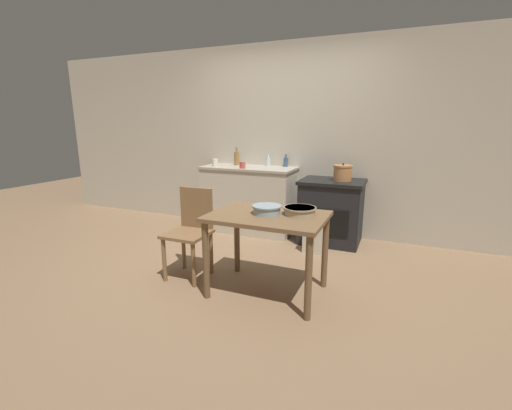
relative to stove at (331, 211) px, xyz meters
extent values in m
plane|color=#896B4C|center=(-0.71, -1.25, -0.41)|extent=(14.00, 14.00, 0.00)
cube|color=beige|center=(-0.71, 0.33, 0.87)|extent=(8.00, 0.07, 2.55)
cube|color=beige|center=(-1.17, 0.02, 0.04)|extent=(1.26, 0.54, 0.89)
cube|color=#A9A08F|center=(-1.17, 0.02, 0.49)|extent=(1.29, 0.57, 0.03)
cube|color=black|center=(0.00, 0.00, -0.02)|extent=(0.74, 0.59, 0.77)
cube|color=black|center=(0.00, 0.00, 0.38)|extent=(0.78, 0.63, 0.04)
cube|color=black|center=(0.00, -0.30, -0.07)|extent=(0.52, 0.01, 0.32)
cube|color=brown|center=(-0.26, -1.59, 0.31)|extent=(1.00, 0.71, 0.03)
cylinder|color=brown|center=(-0.72, -1.90, -0.06)|extent=(0.06, 0.06, 0.70)
cylinder|color=brown|center=(0.19, -1.90, -0.06)|extent=(0.06, 0.06, 0.70)
cylinder|color=brown|center=(-0.72, -1.29, -0.06)|extent=(0.06, 0.06, 0.70)
cylinder|color=brown|center=(0.19, -1.29, -0.06)|extent=(0.06, 0.06, 0.70)
cube|color=olive|center=(-1.10, -1.60, 0.04)|extent=(0.40, 0.40, 0.03)
cube|color=olive|center=(-1.10, -1.42, 0.27)|extent=(0.36, 0.03, 0.41)
cylinder|color=olive|center=(-1.26, -1.77, -0.19)|extent=(0.04, 0.04, 0.44)
cylinder|color=olive|center=(-0.93, -1.77, -0.19)|extent=(0.04, 0.04, 0.44)
cylinder|color=olive|center=(-1.26, -1.44, -0.19)|extent=(0.04, 0.04, 0.44)
cylinder|color=olive|center=(-0.93, -1.44, -0.19)|extent=(0.04, 0.04, 0.44)
cube|color=beige|center=(-0.11, -0.44, -0.24)|extent=(0.24, 0.17, 0.33)
cylinder|color=#B77A47|center=(0.11, 0.01, 0.49)|extent=(0.22, 0.22, 0.17)
cylinder|color=#B77A47|center=(0.11, 0.01, 0.58)|extent=(0.23, 0.23, 0.02)
sphere|color=black|center=(0.11, 0.01, 0.61)|extent=(0.02, 0.02, 0.02)
cylinder|color=tan|center=(-0.01, -1.49, 0.36)|extent=(0.26, 0.26, 0.07)
cylinder|color=tan|center=(-0.01, -1.49, 0.39)|extent=(0.28, 0.28, 0.01)
cylinder|color=#93A8B2|center=(-0.28, -1.57, 0.36)|extent=(0.24, 0.24, 0.08)
cylinder|color=#8597A0|center=(-0.28, -1.57, 0.39)|extent=(0.26, 0.26, 0.01)
cylinder|color=olive|center=(-1.40, 0.15, 0.60)|extent=(0.07, 0.07, 0.18)
cylinder|color=olive|center=(-1.40, 0.15, 0.73)|extent=(0.03, 0.03, 0.07)
cylinder|color=silver|center=(-0.94, 0.20, 0.57)|extent=(0.07, 0.07, 0.12)
cylinder|color=silver|center=(-0.94, 0.20, 0.65)|extent=(0.03, 0.03, 0.05)
cylinder|color=#3D5675|center=(-0.70, 0.24, 0.57)|extent=(0.06, 0.06, 0.12)
cylinder|color=#3D5675|center=(-0.70, 0.24, 0.65)|extent=(0.02, 0.02, 0.05)
cylinder|color=#B74C42|center=(-1.17, -0.16, 0.55)|extent=(0.08, 0.08, 0.09)
cylinder|color=silver|center=(-1.63, -0.09, 0.56)|extent=(0.08, 0.08, 0.10)
camera|label=1|loc=(0.76, -4.27, 1.10)|focal=24.00mm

